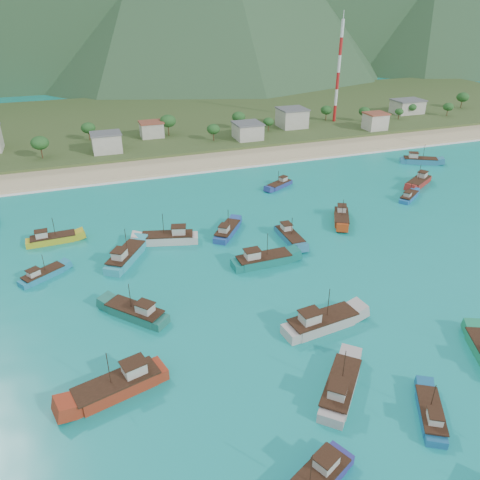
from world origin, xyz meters
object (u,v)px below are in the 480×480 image
object	(u,v)px
boat_2	(290,237)
boat_28	(341,218)
boat_24	(227,231)
boat_3	(419,182)
boat_5	(136,313)
boat_8	(169,238)
boat_20	(340,388)
boat_26	(280,185)
boat_13	(126,257)
boat_1	(263,260)
boat_21	(321,323)
radio_tower	(338,72)
boat_15	(409,197)
boat_22	(43,275)
boat_25	(119,386)
boat_9	(430,415)
boat_12	(52,239)
boat_7	(419,161)

from	to	relation	value
boat_2	boat_28	world-z (taller)	boat_28
boat_24	boat_3	bearing A→B (deg)	48.08
boat_5	boat_8	bearing A→B (deg)	24.35
boat_20	boat_28	bearing A→B (deg)	101.85
boat_26	boat_13	bearing A→B (deg)	91.64
boat_5	boat_8	distance (m)	26.87
boat_13	boat_26	bearing A→B (deg)	64.48
boat_3	boat_24	bearing A→B (deg)	69.43
boat_1	boat_28	xyz separation A→B (m)	(25.42, 12.66, -0.18)
boat_21	boat_24	world-z (taller)	boat_21
boat_3	boat_28	bearing A→B (deg)	81.34
radio_tower	boat_2	distance (m)	109.35
boat_13	boat_26	xyz separation A→B (m)	(46.12, 27.49, -0.35)
boat_15	boat_22	bearing A→B (deg)	-119.00
boat_28	boat_22	bearing A→B (deg)	31.72
boat_8	boat_22	xyz separation A→B (m)	(-25.60, -6.32, -0.38)
radio_tower	boat_26	bearing A→B (deg)	-131.05
boat_28	boat_25	bearing A→B (deg)	62.53
boat_5	boat_26	size ratio (longest dim) A/B	1.18
boat_8	boat_21	world-z (taller)	boat_21
boat_2	boat_22	distance (m)	50.81
boat_5	boat_24	size ratio (longest dim) A/B	1.06
boat_26	boat_3	bearing A→B (deg)	-136.66
boat_2	boat_9	size ratio (longest dim) A/B	1.14
boat_25	boat_26	size ratio (longest dim) A/B	1.47
boat_1	boat_22	distance (m)	42.22
boat_9	boat_25	bearing A→B (deg)	-175.91
boat_8	boat_28	size ratio (longest dim) A/B	1.19
boat_15	boat_21	distance (m)	62.61
boat_3	boat_13	bearing A→B (deg)	69.62
boat_20	boat_25	bearing A→B (deg)	-157.76
boat_5	boat_9	size ratio (longest dim) A/B	1.17
boat_1	boat_22	xyz separation A→B (m)	(-41.16, 9.40, -0.36)
radio_tower	boat_3	bearing A→B (deg)	-100.30
boat_2	boat_13	size ratio (longest dim) A/B	0.86
boat_9	boat_12	distance (m)	80.56
boat_21	boat_22	size ratio (longest dim) A/B	1.50
boat_20	boat_24	distance (m)	50.25
boat_7	boat_24	xyz separation A→B (m)	(-73.82, -27.11, -0.12)
boat_13	boat_26	world-z (taller)	boat_13
boat_28	boat_15	bearing A→B (deg)	-137.35
boat_8	boat_22	distance (m)	26.37
boat_9	boat_28	distance (m)	58.85
boat_3	boat_25	distance (m)	102.93
boat_12	boat_13	xyz separation A→B (m)	(13.96, -13.58, 0.19)
boat_24	boat_15	bearing A→B (deg)	41.51
boat_1	boat_28	bearing A→B (deg)	115.63
radio_tower	boat_8	distance (m)	119.85
radio_tower	boat_7	bearing A→B (deg)	-89.74
radio_tower	boat_5	size ratio (longest dim) A/B	3.61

